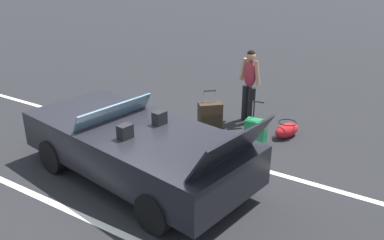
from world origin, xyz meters
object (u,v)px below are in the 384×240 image
object	(u,v)px
convertible_car	(128,143)
suitcase_medium_bright	(255,135)
suitcase_large_black	(210,120)
traveler_person	(250,82)
duffel_bag	(287,130)

from	to	relation	value
convertible_car	suitcase_medium_bright	distance (m)	2.52
suitcase_large_black	traveler_person	bearing A→B (deg)	121.62
duffel_bag	suitcase_large_black	bearing A→B (deg)	30.60
traveler_person	suitcase_large_black	bearing A→B (deg)	3.26
suitcase_large_black	suitcase_medium_bright	bearing A→B (deg)	42.78
traveler_person	duffel_bag	bearing A→B (deg)	89.15
duffel_bag	traveler_person	bearing A→B (deg)	-19.08
suitcase_large_black	traveler_person	distance (m)	1.35
convertible_car	suitcase_large_black	world-z (taller)	convertible_car
convertible_car	traveler_person	world-z (taller)	traveler_person
suitcase_large_black	traveler_person	xyz separation A→B (m)	(-0.32, -1.19, 0.56)
suitcase_large_black	duffel_bag	xyz separation A→B (m)	(-1.39, -0.82, -0.21)
suitcase_medium_bright	traveler_person	bearing A→B (deg)	-154.17
convertible_car	duffel_bag	bearing A→B (deg)	-112.39
suitcase_large_black	suitcase_medium_bright	xyz separation A→B (m)	(-1.06, 0.07, -0.06)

